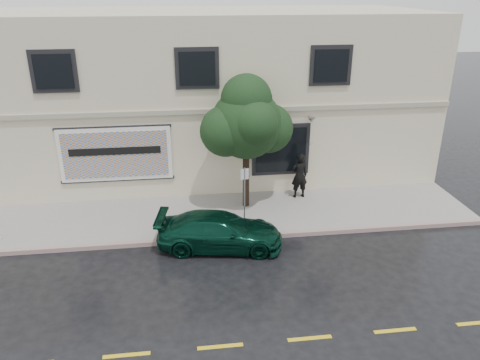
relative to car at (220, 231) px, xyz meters
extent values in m
plane|color=black|center=(-0.41, -1.09, -0.59)|extent=(90.00, 90.00, 0.00)
cube|color=gray|center=(-0.41, 2.16, -0.52)|extent=(20.00, 3.50, 0.15)
cube|color=gray|center=(-0.41, 0.41, -0.52)|extent=(20.00, 0.18, 0.16)
cube|color=gold|center=(-0.41, -4.59, -0.58)|extent=(19.00, 0.12, 0.01)
cube|color=beige|center=(-0.41, 7.91, 2.91)|extent=(20.00, 8.00, 7.00)
cube|color=#9E9984|center=(-0.41, 3.87, 3.01)|extent=(20.00, 0.12, 0.18)
cube|color=black|center=(2.79, 3.87, 1.36)|extent=(2.30, 0.10, 2.10)
cube|color=black|center=(2.79, 3.81, 1.36)|extent=(2.00, 0.05, 1.80)
cube|color=black|center=(-5.41, 3.81, 4.61)|extent=(1.30, 0.05, 1.20)
cube|color=black|center=(-0.41, 3.81, 4.61)|extent=(1.30, 0.05, 1.20)
cube|color=black|center=(4.59, 3.81, 4.61)|extent=(1.30, 0.05, 1.20)
cube|color=white|center=(-3.61, 3.84, 1.46)|extent=(4.20, 0.06, 2.10)
cube|color=gold|center=(-3.61, 3.80, 1.46)|extent=(3.90, 0.04, 1.80)
cube|color=black|center=(-3.61, 3.87, 0.41)|extent=(4.30, 0.10, 0.10)
cube|color=black|center=(-3.61, 3.87, 2.51)|extent=(4.30, 0.10, 0.10)
cube|color=black|center=(-3.61, 3.77, 1.61)|extent=(3.40, 0.02, 0.28)
imported|color=#072F21|center=(0.00, 0.00, 0.00)|extent=(4.28, 2.39, 1.18)
imported|color=black|center=(3.44, 3.22, 0.47)|extent=(0.71, 0.51, 1.83)
imported|color=black|center=(3.44, 3.22, 1.74)|extent=(1.16, 1.16, 0.71)
cylinder|color=black|center=(1.24, 2.71, 0.71)|extent=(0.25, 0.25, 2.29)
sphere|color=black|center=(1.24, 2.71, 2.81)|extent=(2.55, 2.55, 2.55)
cylinder|color=#9DA1A6|center=(0.92, 0.77, 0.71)|extent=(0.05, 0.05, 2.31)
cube|color=silver|center=(0.92, 0.77, 1.65)|extent=(0.28, 0.07, 0.37)
camera|label=1|loc=(-1.06, -13.35, 7.43)|focal=35.00mm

